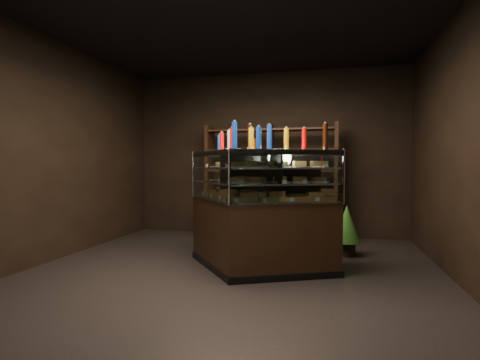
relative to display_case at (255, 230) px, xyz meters
name	(u,v)px	position (x,y,z in m)	size (l,w,h in m)	color
ground	(233,271)	(-0.25, -0.11, -0.49)	(5.00, 5.00, 0.00)	black
room_shell	(233,111)	(-0.25, -0.11, 1.45)	(5.02, 5.02, 3.01)	black
display_case	(255,230)	(0.00, 0.00, 0.00)	(2.04, 1.49, 1.48)	black
food_display	(255,180)	(0.00, -0.01, 0.62)	(1.67, 1.08, 0.45)	#B57041
bottles_top	(256,139)	(0.00, 0.00, 1.12)	(1.50, 0.94, 0.30)	#B20C0A
potted_conifer	(347,223)	(1.13, 1.03, -0.03)	(0.38, 0.38, 0.82)	black
back_shelving	(270,204)	(-0.12, 1.94, 0.12)	(2.29, 0.46, 2.00)	black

